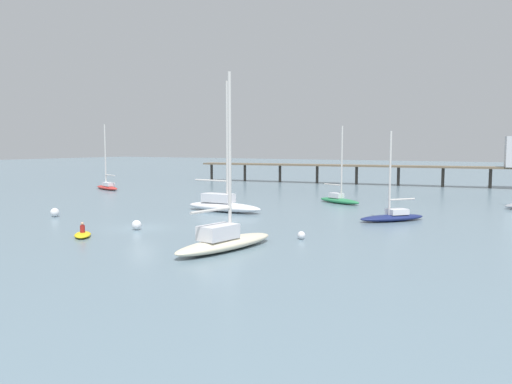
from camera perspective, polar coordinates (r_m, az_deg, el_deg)
ground_plane at (r=43.70m, az=-12.73°, el=-3.96°), size 400.00×400.00×0.00m
pier at (r=89.89m, az=20.14°, el=3.51°), size 59.49×11.56×8.35m
sailboat_green at (r=61.38m, az=9.31°, el=-0.69°), size 6.39×4.05×9.21m
sailboat_navy at (r=48.10m, az=15.12°, el=-2.55°), size 5.68×6.26×8.20m
sailboat_white at (r=53.14m, az=-3.75°, el=-1.30°), size 8.95×2.56×13.46m
sailboat_red at (r=82.88m, az=-16.39°, el=0.72°), size 7.31×4.24×10.20m
sailboat_cream at (r=33.69m, az=-3.59°, el=-5.28°), size 3.56×9.07×11.69m
dinghy_yellow at (r=40.62m, az=-18.92°, el=-4.51°), size 2.69×2.71×1.14m
mooring_buoy_near at (r=52.90m, az=-21.68°, el=-2.15°), size 0.86×0.86×0.86m
mooring_buoy_outer at (r=37.70m, az=5.13°, el=-4.86°), size 0.59×0.59×0.59m
mooring_buoy_mid at (r=42.78m, az=-13.28°, el=-3.63°), size 0.79×0.79×0.79m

